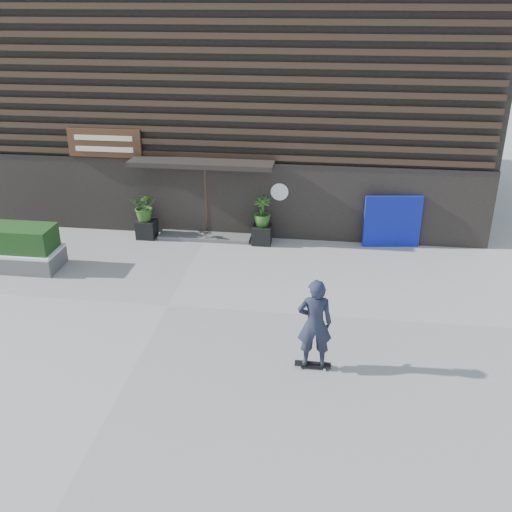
# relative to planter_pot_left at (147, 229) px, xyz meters

# --- Properties ---
(ground) EXTENTS (80.00, 80.00, 0.00)m
(ground) POSITION_rel_planter_pot_left_xyz_m (1.90, -4.40, -0.30)
(ground) COLOR #A09D98
(ground) RESTS_ON ground
(entrance_step) EXTENTS (3.00, 0.80, 0.12)m
(entrance_step) POSITION_rel_planter_pot_left_xyz_m (1.90, 0.20, -0.24)
(entrance_step) COLOR #525250
(entrance_step) RESTS_ON ground
(planter_pot_left) EXTENTS (0.60, 0.60, 0.60)m
(planter_pot_left) POSITION_rel_planter_pot_left_xyz_m (0.00, 0.00, 0.00)
(planter_pot_left) COLOR black
(planter_pot_left) RESTS_ON ground
(bamboo_left) EXTENTS (0.86, 0.75, 0.96)m
(bamboo_left) POSITION_rel_planter_pot_left_xyz_m (0.00, 0.00, 0.78)
(bamboo_left) COLOR #2D591E
(bamboo_left) RESTS_ON planter_pot_left
(planter_pot_right) EXTENTS (0.60, 0.60, 0.60)m
(planter_pot_right) POSITION_rel_planter_pot_left_xyz_m (3.80, 0.00, 0.00)
(planter_pot_right) COLOR black
(planter_pot_right) RESTS_ON ground
(bamboo_right) EXTENTS (0.54, 0.54, 0.96)m
(bamboo_right) POSITION_rel_planter_pot_left_xyz_m (3.80, 0.00, 0.78)
(bamboo_right) COLOR #2D591E
(bamboo_right) RESTS_ON planter_pot_right
(raised_bed) EXTENTS (3.50, 1.20, 0.50)m
(raised_bed) POSITION_rel_planter_pot_left_xyz_m (-3.56, -2.70, -0.05)
(raised_bed) COLOR #51514E
(raised_bed) RESTS_ON ground
(snow_layer) EXTENTS (3.50, 1.20, 0.08)m
(snow_layer) POSITION_rel_planter_pot_left_xyz_m (-3.56, -2.70, 0.24)
(snow_layer) COLOR white
(snow_layer) RESTS_ON raised_bed
(blue_tarp) EXTENTS (1.78, 0.36, 1.67)m
(blue_tarp) POSITION_rel_planter_pot_left_xyz_m (7.87, 0.30, 0.53)
(blue_tarp) COLOR #0B1496
(blue_tarp) RESTS_ON ground
(building) EXTENTS (18.00, 11.00, 8.00)m
(building) POSITION_rel_planter_pot_left_xyz_m (1.90, 5.56, 3.69)
(building) COLOR black
(building) RESTS_ON ground
(skateboarder) EXTENTS (0.78, 0.55, 2.11)m
(skateboarder) POSITION_rel_planter_pot_left_xyz_m (5.73, -6.66, 0.80)
(skateboarder) COLOR black
(skateboarder) RESTS_ON ground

